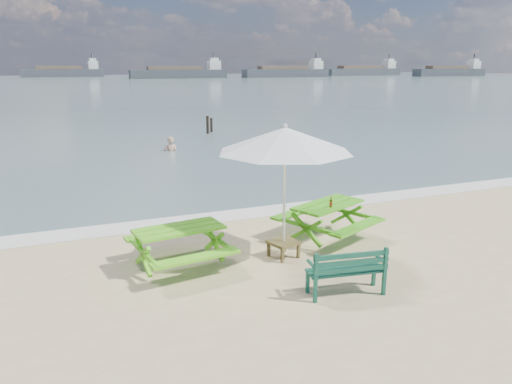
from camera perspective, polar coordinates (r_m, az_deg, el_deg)
name	(u,v)px	position (r m, az deg, el deg)	size (l,w,h in m)	color
sea	(72,86)	(92.05, -20.34, 11.32)	(300.00, 300.00, 0.00)	slate
foam_strip	(227,216)	(12.71, -3.38, -2.72)	(22.00, 0.90, 0.01)	silver
picnic_table_left	(180,248)	(9.60, -8.70, -6.36)	(1.88, 2.03, 0.79)	#59BB1C
picnic_table_right	(327,222)	(11.08, 8.15, -3.40)	(2.31, 2.41, 0.81)	#41A018
park_bench	(346,280)	(8.62, 10.20, -9.85)	(1.36, 0.64, 0.80)	#104635
side_table	(284,249)	(10.04, 3.16, -6.47)	(0.65, 0.65, 0.34)	brown
patio_umbrella	(285,140)	(9.47, 3.35, 5.97)	(3.23, 3.23, 2.61)	silver
beer_bottle	(331,204)	(10.66, 8.55, -1.33)	(0.06, 0.06, 0.24)	#995C16
swimmer	(171,156)	(22.53, -9.69, 4.08)	(0.70, 0.52, 1.73)	tan
mooring_pilings	(209,127)	(27.94, -5.36, 7.45)	(0.55, 0.75, 1.18)	black
cargo_ships	(282,72)	(143.19, 3.02, 13.49)	(126.98, 37.51, 4.40)	#373C41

